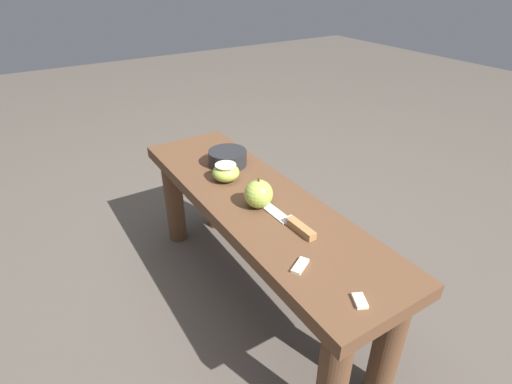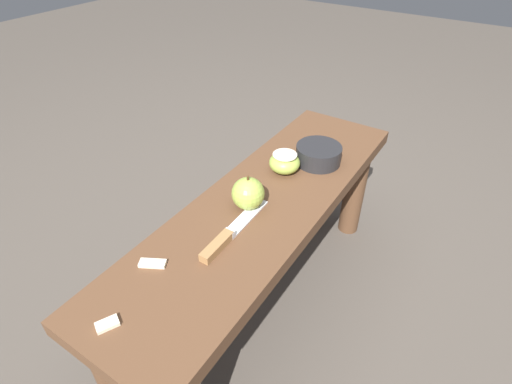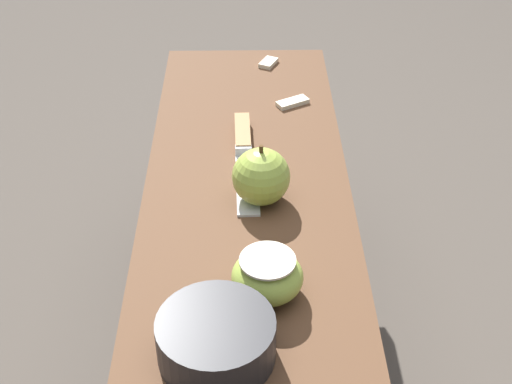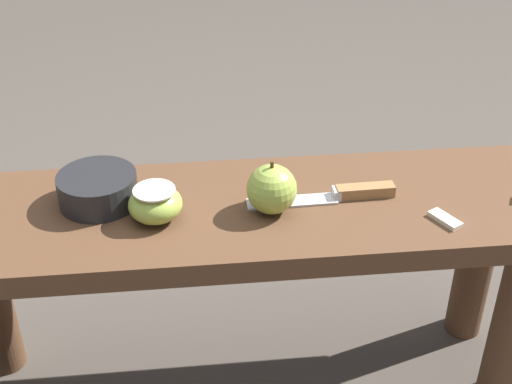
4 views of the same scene
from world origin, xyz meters
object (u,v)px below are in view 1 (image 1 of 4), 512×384
object	(u,v)px
apple_cut	(226,172)
bowl	(228,158)
knife	(292,222)
apple_whole	(259,194)
wooden_bench	(256,224)

from	to	relation	value
apple_cut	bowl	bearing A→B (deg)	-31.58
knife	apple_whole	xyz separation A→B (m)	(0.12, 0.02, 0.03)
knife	apple_cut	size ratio (longest dim) A/B	2.90
apple_whole	bowl	world-z (taller)	apple_whole
knife	apple_whole	bearing A→B (deg)	9.91
apple_cut	apple_whole	bearing A→B (deg)	-178.87
wooden_bench	knife	bearing A→B (deg)	-178.10
wooden_bench	bowl	size ratio (longest dim) A/B	8.13
apple_whole	bowl	xyz separation A→B (m)	(0.28, -0.05, -0.02)
apple_whole	wooden_bench	bearing A→B (deg)	-23.58
knife	bowl	size ratio (longest dim) A/B	1.91
wooden_bench	bowl	xyz separation A→B (m)	(0.24, -0.04, 0.12)
knife	bowl	distance (m)	0.41
apple_cut	knife	bearing A→B (deg)	-174.73
wooden_bench	bowl	distance (m)	0.27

